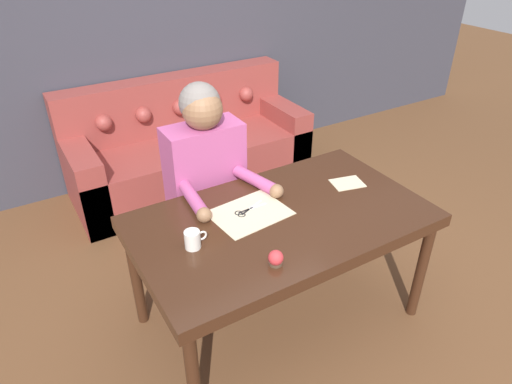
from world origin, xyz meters
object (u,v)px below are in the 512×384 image
dining_table (282,227)px  pin_cushion (276,258)px  couch (188,149)px  person (206,182)px  mug (193,239)px  scissors (246,211)px

dining_table → pin_cushion: size_ratio=21.55×
couch → person: (-0.36, -1.16, 0.36)m
mug → pin_cushion: mug is taller
couch → mug: (-0.71, -1.74, 0.45)m
couch → scissors: 1.70m
person → pin_cushion: (-0.08, -0.89, 0.08)m
dining_table → mug: (-0.50, 0.00, 0.11)m
dining_table → mug: bearing=179.4°
person → scissors: bearing=-88.7°
mug → couch: bearing=68.0°
dining_table → scissors: 0.21m
couch → scissors: couch is taller
scissors → mug: (-0.36, -0.13, 0.04)m
scissors → dining_table: bearing=-42.7°
couch → pin_cushion: couch is taller
scissors → mug: size_ratio=1.73×
person → couch: bearing=72.8°
mug → scissors: bearing=19.6°
dining_table → scissors: scissors is taller
scissors → couch: bearing=77.9°
couch → person: bearing=-107.2°
couch → scissors: size_ratio=10.28×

